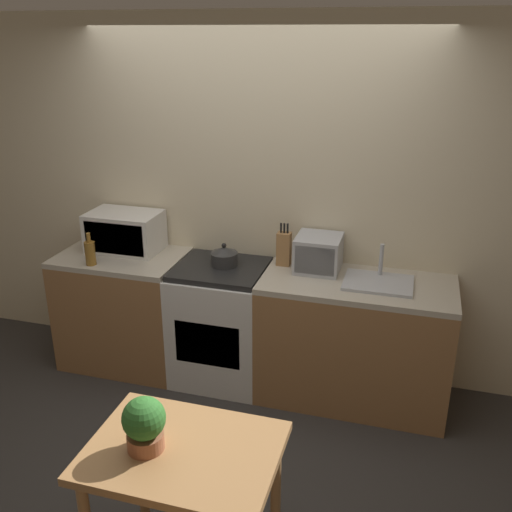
{
  "coord_description": "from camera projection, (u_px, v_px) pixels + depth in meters",
  "views": [
    {
      "loc": [
        1.1,
        -2.69,
        2.46
      ],
      "look_at": [
        0.11,
        0.74,
        1.05
      ],
      "focal_mm": 40.0,
      "sensor_mm": 36.0,
      "label": 1
    }
  ],
  "objects": [
    {
      "name": "ground_plane",
      "position": [
        206.0,
        451.0,
        3.59
      ],
      "size": [
        16.0,
        16.0,
        0.0
      ],
      "primitive_type": "plane",
      "color": "#33302D"
    },
    {
      "name": "wall_back",
      "position": [
        258.0,
        202.0,
        4.17
      ],
      "size": [
        10.0,
        0.06,
        2.6
      ],
      "color": "beige",
      "rests_on": "ground_plane"
    },
    {
      "name": "counter_left_run",
      "position": [
        125.0,
        309.0,
        4.43
      ],
      "size": [
        0.93,
        0.62,
        0.9
      ],
      "color": "olive",
      "rests_on": "ground_plane"
    },
    {
      "name": "counter_right_run",
      "position": [
        354.0,
        341.0,
        3.97
      ],
      "size": [
        1.3,
        0.62,
        0.9
      ],
      "color": "olive",
      "rests_on": "ground_plane"
    },
    {
      "name": "stove_range",
      "position": [
        222.0,
        323.0,
        4.22
      ],
      "size": [
        0.66,
        0.62,
        0.9
      ],
      "color": "silver",
      "rests_on": "ground_plane"
    },
    {
      "name": "kettle",
      "position": [
        224.0,
        256.0,
        4.06
      ],
      "size": [
        0.19,
        0.19,
        0.17
      ],
      "color": "#2D2D2D",
      "rests_on": "stove_range"
    },
    {
      "name": "microwave",
      "position": [
        125.0,
        232.0,
        4.31
      ],
      "size": [
        0.54,
        0.35,
        0.3
      ],
      "color": "silver",
      "rests_on": "counter_left_run"
    },
    {
      "name": "bottle",
      "position": [
        90.0,
        252.0,
        4.06
      ],
      "size": [
        0.07,
        0.07,
        0.24
      ],
      "color": "olive",
      "rests_on": "counter_left_run"
    },
    {
      "name": "knife_block",
      "position": [
        284.0,
        248.0,
        4.04
      ],
      "size": [
        0.1,
        0.08,
        0.31
      ],
      "color": "#9E7042",
      "rests_on": "counter_right_run"
    },
    {
      "name": "toaster_oven",
      "position": [
        318.0,
        253.0,
        3.96
      ],
      "size": [
        0.31,
        0.31,
        0.25
      ],
      "color": "#ADAFB5",
      "rests_on": "counter_right_run"
    },
    {
      "name": "sink_basin",
      "position": [
        378.0,
        282.0,
        3.77
      ],
      "size": [
        0.45,
        0.34,
        0.24
      ],
      "color": "#ADAFB5",
      "rests_on": "counter_right_run"
    },
    {
      "name": "dining_table",
      "position": [
        184.0,
        471.0,
        2.51
      ],
      "size": [
        0.83,
        0.62,
        0.78
      ],
      "color": "#9E7042",
      "rests_on": "ground_plane"
    },
    {
      "name": "potted_plant",
      "position": [
        144.0,
        424.0,
        2.42
      ],
      "size": [
        0.19,
        0.19,
        0.25
      ],
      "color": "#9E5B3D",
      "rests_on": "dining_table"
    }
  ]
}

